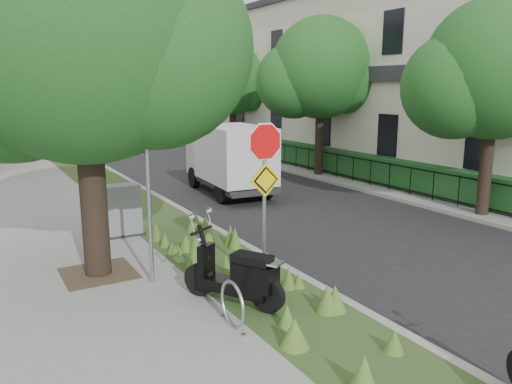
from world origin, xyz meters
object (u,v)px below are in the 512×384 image
at_px(scooter_near, 243,281).
at_px(box_truck, 230,156).
at_px(utility_cabinet, 123,211).
at_px(sign_assembly, 265,171).

distance_m(scooter_near, box_truck, 9.78).
bearing_deg(scooter_near, utility_cabinet, 96.60).
distance_m(scooter_near, utility_cabinet, 5.31).
height_order(sign_assembly, box_truck, sign_assembly).
relative_size(sign_assembly, scooter_near, 1.78).
bearing_deg(box_truck, utility_cabinet, -144.31).
xyz_separation_m(sign_assembly, box_truck, (3.47, 8.17, -0.94)).
xyz_separation_m(scooter_near, box_truck, (4.26, 8.77, 0.80)).
distance_m(sign_assembly, utility_cabinet, 5.13).
relative_size(sign_assembly, utility_cabinet, 2.49).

